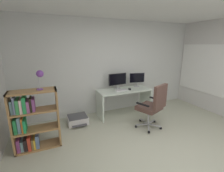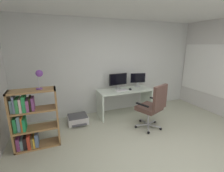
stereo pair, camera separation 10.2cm
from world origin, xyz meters
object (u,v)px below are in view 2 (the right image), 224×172
(desk, at_px, (125,96))
(bookshelf, at_px, (30,121))
(desk_lamp, at_px, (39,75))
(office_chair, at_px, (153,105))
(monitor_secondary, at_px, (138,78))
(computer_mouse, at_px, (130,89))
(printer, at_px, (78,119))
(monitor_main, at_px, (118,80))
(keyboard, at_px, (122,90))

(desk, distance_m, bookshelf, 2.39)
(desk_lamp, bearing_deg, office_chair, -6.68)
(monitor_secondary, bearing_deg, computer_mouse, -148.11)
(monitor_secondary, relative_size, bookshelf, 0.41)
(monitor_secondary, distance_m, desk_lamp, 2.70)
(printer, bearing_deg, computer_mouse, -1.16)
(bookshelf, bearing_deg, monitor_main, 21.79)
(desk, height_order, monitor_secondary, monitor_secondary)
(monitor_main, bearing_deg, bookshelf, -158.21)
(keyboard, relative_size, computer_mouse, 3.40)
(monitor_secondary, distance_m, bookshelf, 2.93)
(office_chair, bearing_deg, desk_lamp, 173.32)
(computer_mouse, distance_m, printer, 1.59)
(desk_lamp, bearing_deg, monitor_secondary, 18.83)
(desk, height_order, printer, desk)
(monitor_main, bearing_deg, printer, -170.81)
(bookshelf, relative_size, printer, 2.25)
(keyboard, distance_m, printer, 1.36)
(monitor_main, xyz_separation_m, bookshelf, (-2.15, -0.86, -0.42))
(monitor_secondary, relative_size, computer_mouse, 4.68)
(monitor_main, xyz_separation_m, monitor_secondary, (0.62, 0.00, -0.01))
(printer, bearing_deg, keyboard, -1.56)
(bookshelf, bearing_deg, office_chair, -6.04)
(monitor_main, bearing_deg, keyboard, -85.00)
(desk, relative_size, computer_mouse, 14.67)
(monitor_secondary, distance_m, computer_mouse, 0.48)
(monitor_main, height_order, monitor_secondary, monitor_main)
(monitor_main, height_order, desk_lamp, desk_lamp)
(desk_lamp, xyz_separation_m, printer, (0.72, 0.67, -1.29))
(monitor_main, distance_m, keyboard, 0.33)
(office_chair, bearing_deg, monitor_secondary, 77.67)
(monitor_main, xyz_separation_m, office_chair, (0.37, -1.13, -0.38))
(keyboard, bearing_deg, desk, 30.17)
(monitor_main, height_order, computer_mouse, monitor_main)
(monitor_main, relative_size, keyboard, 1.57)
(bookshelf, bearing_deg, keyboard, 16.30)
(desk, bearing_deg, keyboard, -147.05)
(bookshelf, distance_m, desk_lamp, 0.87)
(monitor_secondary, height_order, desk_lamp, desk_lamp)
(monitor_secondary, xyz_separation_m, desk_lamp, (-2.52, -0.86, 0.43))
(keyboard, relative_size, desk_lamp, 0.98)
(keyboard, bearing_deg, computer_mouse, -1.93)
(bookshelf, bearing_deg, computer_mouse, 14.82)
(computer_mouse, relative_size, printer, 0.20)
(computer_mouse, distance_m, office_chair, 0.92)
(monitor_main, bearing_deg, desk, -49.29)
(office_chair, bearing_deg, desk, 103.82)
(monitor_secondary, bearing_deg, printer, -173.92)
(monitor_secondary, relative_size, keyboard, 1.38)
(monitor_secondary, bearing_deg, bookshelf, -162.75)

